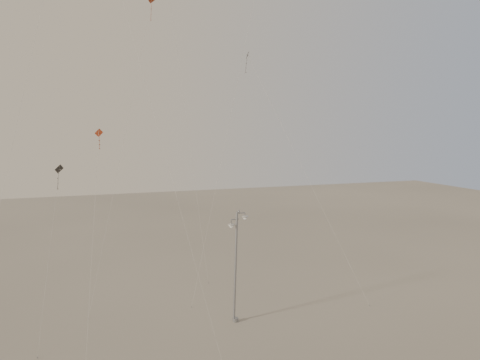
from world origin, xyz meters
name	(u,v)px	position (x,y,z in m)	size (l,w,h in m)	color
ground	(252,354)	(0.00, 0.00, 0.00)	(160.00, 160.00, 0.00)	#9D9482
street_lamp	(236,263)	(0.73, 5.29, 4.62)	(1.62, 0.55, 8.65)	gray
kite_1	(134,43)	(-5.97, 9.49, 21.12)	(4.87, 15.10, 27.58)	#282521
kite_3	(96,189)	(-9.24, 5.01, 10.70)	(1.84, 5.92, 14.72)	maroon
kite_4	(273,108)	(7.30, 13.77, 16.63)	(6.73, 12.40, 22.20)	#282521
kite_5	(175,36)	(-1.30, 16.82, 23.28)	(3.38, 3.43, 31.61)	brown
kite_6	(55,208)	(-11.87, 6.06, 9.42)	(2.04, 2.69, 12.32)	#282521
kite_7	(141,54)	(-4.46, 16.81, 21.46)	(7.38, 9.41, 27.35)	maroon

